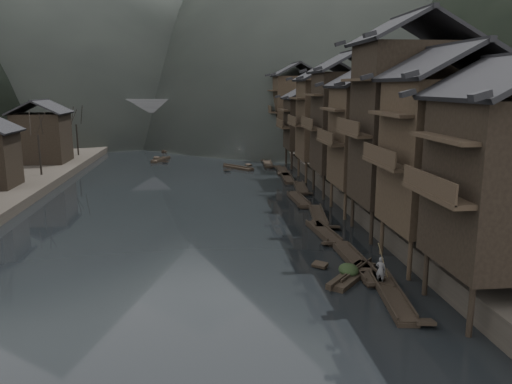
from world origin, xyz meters
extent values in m
plane|color=black|center=(0.00, 0.00, 0.00)|extent=(300.00, 300.00, 0.00)
cube|color=#2D2823|center=(35.00, 40.00, 0.90)|extent=(40.00, 200.00, 1.80)
cylinder|color=black|center=(14.20, -10.40, 1.30)|extent=(0.30, 0.30, 2.90)
cylinder|color=black|center=(14.20, -5.60, 1.30)|extent=(0.30, 0.30, 2.90)
cylinder|color=black|center=(16.95, -5.60, 1.30)|extent=(0.30, 0.30, 2.90)
cube|color=#2C2318|center=(13.30, -8.00, 6.31)|extent=(1.20, 5.70, 0.25)
cylinder|color=#2C2318|center=(14.20, -3.40, 1.30)|extent=(0.30, 0.30, 2.90)
cylinder|color=#2C2318|center=(14.20, 1.40, 1.30)|extent=(0.30, 0.30, 2.90)
cylinder|color=#2C2318|center=(16.95, -3.40, 1.30)|extent=(0.30, 0.30, 2.90)
cylinder|color=#2C2318|center=(16.95, 1.40, 1.30)|extent=(0.30, 0.30, 2.90)
cube|color=#2C2318|center=(17.30, -1.00, 7.21)|extent=(7.00, 6.00, 9.23)
cube|color=#2C2318|center=(13.30, -1.00, 6.75)|extent=(1.20, 5.70, 0.25)
cylinder|color=black|center=(14.20, 3.60, 1.30)|extent=(0.30, 0.30, 2.90)
cylinder|color=black|center=(14.20, 8.40, 1.30)|extent=(0.30, 0.30, 2.90)
cylinder|color=black|center=(16.95, 3.60, 1.30)|extent=(0.30, 0.30, 2.90)
cylinder|color=black|center=(16.95, 8.40, 1.30)|extent=(0.30, 0.30, 2.90)
cube|color=black|center=(17.30, 6.00, 8.57)|extent=(7.00, 6.00, 11.94)
cube|color=#2C2318|center=(13.30, 6.00, 7.97)|extent=(1.20, 5.70, 0.25)
cylinder|color=#2C2318|center=(14.20, 10.60, 1.30)|extent=(0.30, 0.30, 2.90)
cylinder|color=#2C2318|center=(14.20, 15.40, 1.30)|extent=(0.30, 0.30, 2.90)
cylinder|color=#2C2318|center=(16.95, 10.60, 1.30)|extent=(0.30, 0.30, 2.90)
cylinder|color=#2C2318|center=(16.95, 15.40, 1.30)|extent=(0.30, 0.30, 2.90)
cube|color=#2C2318|center=(17.30, 13.00, 6.99)|extent=(7.00, 6.00, 8.78)
cube|color=#2C2318|center=(13.30, 13.00, 6.55)|extent=(1.20, 5.70, 0.25)
cylinder|color=black|center=(14.20, 18.60, 1.30)|extent=(0.30, 0.30, 2.90)
cylinder|color=black|center=(14.20, 23.40, 1.30)|extent=(0.30, 0.30, 2.90)
cylinder|color=black|center=(16.95, 18.60, 1.30)|extent=(0.30, 0.30, 2.90)
cylinder|color=black|center=(16.95, 23.40, 1.30)|extent=(0.30, 0.30, 2.90)
cube|color=black|center=(17.30, 21.00, 7.72)|extent=(7.00, 6.00, 10.25)
cube|color=#2C2318|center=(13.30, 21.00, 7.21)|extent=(1.20, 5.70, 0.25)
cylinder|color=#2C2318|center=(14.20, 27.60, 1.30)|extent=(0.30, 0.30, 2.90)
cylinder|color=#2C2318|center=(14.20, 32.40, 1.30)|extent=(0.30, 0.30, 2.90)
cylinder|color=#2C2318|center=(16.95, 27.60, 1.30)|extent=(0.30, 0.30, 2.90)
cylinder|color=#2C2318|center=(16.95, 32.40, 1.30)|extent=(0.30, 0.30, 2.90)
cube|color=#2C2318|center=(17.30, 30.00, 7.37)|extent=(7.00, 6.00, 9.53)
cube|color=#2C2318|center=(13.30, 30.00, 6.89)|extent=(1.20, 5.70, 0.25)
cylinder|color=black|center=(14.20, 37.60, 1.30)|extent=(0.30, 0.30, 2.90)
cylinder|color=black|center=(14.20, 42.40, 1.30)|extent=(0.30, 0.30, 2.90)
cylinder|color=black|center=(16.95, 37.60, 1.30)|extent=(0.30, 0.30, 2.90)
cylinder|color=black|center=(16.95, 42.40, 1.30)|extent=(0.30, 0.30, 2.90)
cube|color=black|center=(17.30, 40.00, 6.16)|extent=(7.00, 6.00, 7.12)
cube|color=#2C2318|center=(13.30, 40.00, 5.80)|extent=(1.20, 5.70, 0.25)
cylinder|color=#2C2318|center=(14.20, 49.60, 1.30)|extent=(0.30, 0.30, 2.90)
cylinder|color=#2C2318|center=(14.20, 54.40, 1.30)|extent=(0.30, 0.30, 2.90)
cylinder|color=#2C2318|center=(16.95, 49.60, 1.30)|extent=(0.30, 0.30, 2.90)
cylinder|color=#2C2318|center=(16.95, 54.40, 1.30)|extent=(0.30, 0.30, 2.90)
cube|color=#2C2318|center=(17.30, 52.00, 7.83)|extent=(7.00, 6.00, 10.47)
cube|color=#2C2318|center=(13.30, 52.00, 7.31)|extent=(1.20, 5.70, 0.25)
cube|color=black|center=(-20.50, 42.00, 4.60)|extent=(6.50, 6.50, 6.80)
cylinder|color=black|center=(-17.00, 31.24, 3.62)|extent=(0.24, 0.24, 4.84)
cylinder|color=black|center=(-17.00, 48.98, 3.57)|extent=(0.24, 0.24, 4.74)
cube|color=black|center=(12.17, -5.86, 0.15)|extent=(1.93, 7.12, 0.30)
cube|color=black|center=(12.17, -5.86, 0.33)|extent=(1.97, 6.99, 0.10)
cube|color=black|center=(11.77, -2.50, 0.29)|extent=(1.03, 0.97, 0.35)
cube|color=black|center=(12.58, -9.21, 0.29)|extent=(1.03, 0.97, 0.35)
cube|color=black|center=(11.81, -0.65, 0.15)|extent=(1.28, 7.46, 0.30)
cube|color=black|center=(11.81, -0.65, 0.33)|extent=(1.33, 7.31, 0.10)
cube|color=black|center=(11.89, 2.92, 0.29)|extent=(0.96, 0.93, 0.36)
cube|color=black|center=(11.72, -4.22, 0.29)|extent=(0.96, 0.93, 0.36)
cube|color=black|center=(11.26, 6.41, 0.15)|extent=(1.65, 6.13, 0.30)
cube|color=black|center=(11.26, 6.41, 0.33)|extent=(1.69, 6.01, 0.10)
cube|color=black|center=(11.53, 9.30, 0.29)|extent=(1.00, 0.83, 0.33)
cube|color=black|center=(11.00, 3.52, 0.29)|extent=(1.00, 0.83, 0.33)
cube|color=black|center=(11.99, 11.34, 0.15)|extent=(2.08, 7.73, 0.30)
cube|color=black|center=(11.99, 11.34, 0.33)|extent=(2.11, 7.59, 0.10)
cube|color=black|center=(11.52, 14.98, 0.29)|extent=(1.05, 1.05, 0.37)
cube|color=black|center=(12.46, 7.69, 0.29)|extent=(1.05, 1.05, 0.37)
cube|color=black|center=(11.47, 18.01, 0.15)|extent=(1.37, 6.23, 0.30)
cube|color=black|center=(11.47, 18.01, 0.33)|extent=(1.42, 6.10, 0.10)
cube|color=black|center=(11.61, 20.97, 0.29)|extent=(0.97, 0.80, 0.33)
cube|color=black|center=(11.34, 15.04, 0.29)|extent=(0.97, 0.80, 0.33)
cube|color=black|center=(12.80, 23.79, 0.15)|extent=(1.64, 6.35, 0.30)
cube|color=black|center=(12.80, 23.79, 0.33)|extent=(1.68, 6.23, 0.10)
cube|color=black|center=(12.54, 26.79, 0.29)|extent=(1.00, 0.85, 0.33)
cube|color=black|center=(13.06, 20.78, 0.29)|extent=(1.00, 0.85, 0.33)
cube|color=black|center=(12.32, 30.10, 0.15)|extent=(1.58, 6.86, 0.30)
cube|color=black|center=(12.32, 30.10, 0.33)|extent=(1.62, 6.73, 0.10)
cube|color=black|center=(12.09, 33.36, 0.29)|extent=(0.99, 0.90, 0.35)
cube|color=black|center=(12.55, 26.85, 0.29)|extent=(0.99, 0.90, 0.35)
cube|color=black|center=(12.55, 34.97, 0.15)|extent=(1.37, 7.31, 0.30)
cube|color=black|center=(12.55, 34.97, 0.33)|extent=(1.42, 7.17, 0.10)
cube|color=black|center=(12.42, 38.46, 0.29)|extent=(0.97, 0.93, 0.36)
cube|color=black|center=(12.68, 31.48, 0.29)|extent=(0.97, 0.93, 0.36)
cube|color=black|center=(11.39, 42.28, 0.15)|extent=(1.52, 6.74, 0.30)
cube|color=black|center=(11.39, 42.28, 0.33)|extent=(1.57, 6.61, 0.10)
cube|color=black|center=(11.19, 45.48, 0.29)|extent=(0.99, 0.88, 0.34)
cube|color=black|center=(11.60, 39.08, 0.29)|extent=(0.99, 0.88, 0.34)
cube|color=black|center=(6.78, 39.05, 0.15)|extent=(4.21, 4.91, 0.30)
cube|color=black|center=(6.78, 39.05, 0.33)|extent=(4.18, 4.85, 0.10)
cube|color=black|center=(8.42, 41.11, 0.29)|extent=(1.09, 1.06, 0.31)
cube|color=black|center=(5.14, 37.00, 0.29)|extent=(1.09, 1.06, 0.31)
cube|color=black|center=(-4.80, 47.89, 0.15)|extent=(2.72, 5.08, 0.30)
cube|color=black|center=(-4.80, 47.89, 0.33)|extent=(2.74, 5.00, 0.10)
cube|color=black|center=(-5.65, 50.16, 0.29)|extent=(1.02, 0.89, 0.30)
cube|color=black|center=(-3.94, 45.62, 0.29)|extent=(1.02, 0.89, 0.30)
cube|color=black|center=(-3.87, 59.50, 0.15)|extent=(3.23, 4.58, 0.30)
cube|color=black|center=(-3.87, 59.50, 0.33)|extent=(3.23, 4.53, 0.10)
cube|color=black|center=(-5.01, 61.46, 0.29)|extent=(1.03, 0.94, 0.29)
cube|color=black|center=(-2.73, 57.54, 0.29)|extent=(1.03, 0.94, 0.29)
cube|color=#4C4C4F|center=(0.00, 72.00, 7.20)|extent=(40.00, 6.00, 1.60)
cube|color=#4C4C4F|center=(0.00, 69.30, 8.50)|extent=(40.00, 0.50, 1.00)
cube|color=#4C4C4F|center=(0.00, 74.70, 8.50)|extent=(40.00, 0.50, 1.00)
cube|color=#4C4C4F|center=(-14.00, 72.00, 3.20)|extent=(3.20, 6.00, 6.40)
cube|color=#4C4C4F|center=(-4.50, 72.00, 3.20)|extent=(3.20, 6.00, 6.40)
cube|color=#4C4C4F|center=(4.50, 72.00, 3.20)|extent=(3.20, 6.00, 6.40)
cube|color=#4C4C4F|center=(14.00, 72.00, 3.20)|extent=(3.20, 6.00, 6.40)
cube|color=black|center=(10.89, -2.73, 0.15)|extent=(4.10, 4.60, 0.30)
cube|color=black|center=(10.89, -2.73, 0.33)|extent=(4.07, 4.56, 0.10)
cube|color=black|center=(9.33, -0.86, 0.29)|extent=(1.12, 1.09, 0.30)
cube|color=black|center=(12.45, -4.60, 0.29)|extent=(1.12, 1.09, 0.30)
ellipsoid|color=black|center=(10.72, -2.54, 0.81)|extent=(1.21, 1.59, 0.73)
imported|color=#58585B|center=(12.12, -4.21, 1.25)|extent=(0.70, 0.68, 1.62)
cylinder|color=#8C7A51|center=(12.32, -4.21, 3.78)|extent=(1.70, 2.15, 3.43)
camera|label=1|loc=(2.10, -30.66, 11.46)|focal=35.00mm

